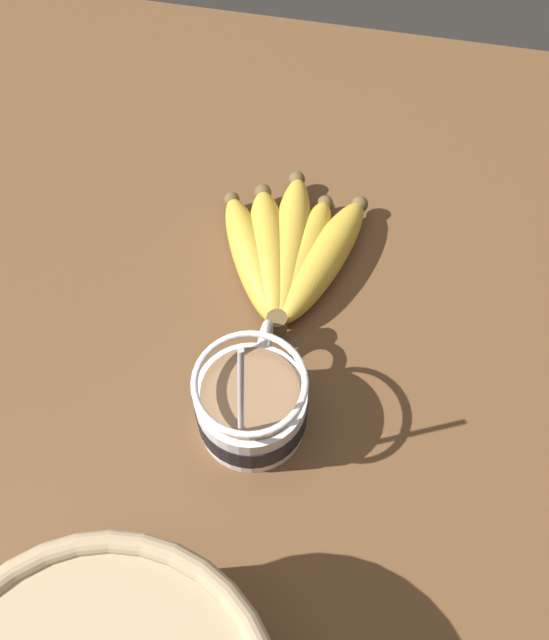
{
  "coord_description": "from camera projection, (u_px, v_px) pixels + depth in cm",
  "views": [
    {
      "loc": [
        -28.28,
        -6.81,
        65.34
      ],
      "look_at": [
        4.86,
        -0.33,
        7.25
      ],
      "focal_mm": 40.0,
      "sensor_mm": 36.0,
      "label": 1
    }
  ],
  "objects": [
    {
      "name": "table",
      "position": [
        262.0,
        390.0,
        0.7
      ],
      "size": [
        106.55,
        106.55,
        3.35
      ],
      "color": "brown",
      "rests_on": "ground"
    },
    {
      "name": "coffee_mug",
      "position": [
        253.0,
        406.0,
        0.63
      ],
      "size": [
        13.27,
        9.99,
        17.63
      ],
      "color": "silver",
      "rests_on": "table"
    },
    {
      "name": "banana_bunch",
      "position": [
        288.0,
        254.0,
        0.73
      ],
      "size": [
        21.03,
        17.28,
        4.42
      ],
      "color": "brown",
      "rests_on": "table"
    }
  ]
}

